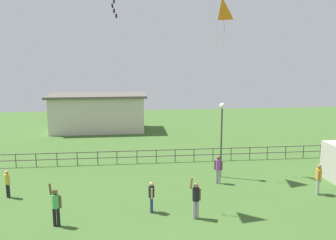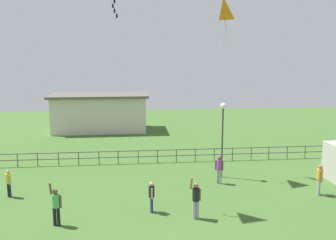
{
  "view_description": "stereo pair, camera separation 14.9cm",
  "coord_description": "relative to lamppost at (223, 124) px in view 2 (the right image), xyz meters",
  "views": [
    {
      "loc": [
        -2.1,
        -10.36,
        7.39
      ],
      "look_at": [
        -0.33,
        5.11,
        4.65
      ],
      "focal_mm": 38.08,
      "sensor_mm": 36.0,
      "label": 1
    },
    {
      "loc": [
        -1.95,
        -10.37,
        7.39
      ],
      "look_at": [
        -0.33,
        5.11,
        4.65
      ],
      "focal_mm": 38.08,
      "sensor_mm": 36.0,
      "label": 2
    }
  ],
  "objects": [
    {
      "name": "waterfront_railing",
      "position": [
        -3.88,
        3.49,
        -2.76
      ],
      "size": [
        36.04,
        0.06,
        0.95
      ],
      "color": "#4C4742",
      "rests_on": "ground_plane"
    },
    {
      "name": "person_6",
      "position": [
        -0.45,
        -1.13,
        -2.41
      ],
      "size": [
        0.47,
        0.31,
        1.69
      ],
      "color": "#99999E",
      "rests_on": "ground_plane"
    },
    {
      "name": "person_5",
      "position": [
        4.53,
        -3.43,
        -2.41
      ],
      "size": [
        0.31,
        0.47,
        1.69
      ],
      "color": "#99999E",
      "rests_on": "ground_plane"
    },
    {
      "name": "person_7",
      "position": [
        -12.13,
        -1.99,
        -2.51
      ],
      "size": [
        0.34,
        0.35,
        1.51
      ],
      "color": "black",
      "rests_on": "ground_plane"
    },
    {
      "name": "lamppost",
      "position": [
        0.0,
        0.0,
        0.0
      ],
      "size": [
        0.36,
        0.36,
        4.68
      ],
      "color": "#38383D",
      "rests_on": "ground_plane"
    },
    {
      "name": "person_4",
      "position": [
        -4.65,
        -4.69,
        -2.5
      ],
      "size": [
        0.28,
        0.46,
        1.53
      ],
      "color": "navy",
      "rests_on": "ground_plane"
    },
    {
      "name": "kite_1",
      "position": [
        0.1,
        0.98,
        6.77
      ],
      "size": [
        1.0,
        1.06,
        2.92
      ],
      "color": "orange"
    },
    {
      "name": "person_2",
      "position": [
        -2.66,
        -5.59,
        -2.36
      ],
      "size": [
        0.55,
        0.32,
        2.03
      ],
      "color": "#99999E",
      "rests_on": "ground_plane"
    },
    {
      "name": "person_3",
      "position": [
        -8.93,
        -5.64,
        -2.37
      ],
      "size": [
        0.52,
        0.34,
        2.01
      ],
      "color": "black",
      "rests_on": "ground_plane"
    },
    {
      "name": "pavilion_building",
      "position": [
        -8.7,
        15.49,
        -1.49
      ],
      "size": [
        9.71,
        5.03,
        3.73
      ],
      "color": "beige",
      "rests_on": "ground_plane"
    }
  ]
}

